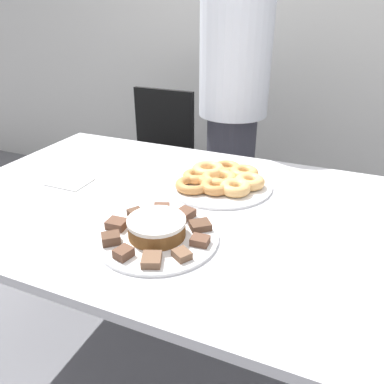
{
  "coord_description": "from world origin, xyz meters",
  "views": [
    {
      "loc": [
        0.37,
        -1.01,
        1.33
      ],
      "look_at": [
        -0.05,
        -0.02,
        0.8
      ],
      "focal_mm": 35.0,
      "sensor_mm": 36.0,
      "label": 1
    }
  ],
  "objects": [
    {
      "name": "ground_plane",
      "position": [
        0.0,
        0.0,
        0.0
      ],
      "size": [
        12.0,
        12.0,
        0.0
      ],
      "primitive_type": "plane",
      "color": "slate"
    },
    {
      "name": "wall_back",
      "position": [
        0.0,
        1.62,
        1.3
      ],
      "size": [
        8.0,
        0.05,
        2.6
      ],
      "color": "silver",
      "rests_on": "ground_plane"
    },
    {
      "name": "table",
      "position": [
        0.0,
        0.0,
        0.67
      ],
      "size": [
        1.84,
        1.03,
        0.74
      ],
      "color": "silver",
      "rests_on": "ground_plane"
    },
    {
      "name": "person_standing",
      "position": [
        -0.18,
        0.85,
        0.88
      ],
      "size": [
        0.35,
        0.35,
        1.68
      ],
      "color": "#383842",
      "rests_on": "ground_plane"
    },
    {
      "name": "office_chair_left",
      "position": [
        -0.67,
        0.86,
        0.43
      ],
      "size": [
        0.45,
        0.45,
        0.9
      ],
      "rotation": [
        0.0,
        0.0,
        -0.03
      ],
      "color": "black",
      "rests_on": "ground_plane"
    },
    {
      "name": "plate_cake",
      "position": [
        -0.07,
        -0.22,
        0.74
      ],
      "size": [
        0.35,
        0.35,
        0.01
      ],
      "color": "white",
      "rests_on": "table"
    },
    {
      "name": "plate_donuts",
      "position": [
        -0.03,
        0.19,
        0.74
      ],
      "size": [
        0.39,
        0.39,
        0.01
      ],
      "color": "white",
      "rests_on": "table"
    },
    {
      "name": "frosted_cake",
      "position": [
        -0.07,
        -0.22,
        0.78
      ],
      "size": [
        0.17,
        0.17,
        0.05
      ],
      "color": "brown",
      "rests_on": "plate_cake"
    },
    {
      "name": "lamington_0",
      "position": [
        -0.02,
        -0.34,
        0.76
      ],
      "size": [
        0.07,
        0.07,
        0.02
      ],
      "rotation": [
        0.0,
        0.0,
        5.09
      ],
      "color": "brown",
      "rests_on": "plate_cake"
    },
    {
      "name": "lamington_1",
      "position": [
        0.04,
        -0.29,
        0.76
      ],
      "size": [
        0.06,
        0.06,
        0.02
      ],
      "rotation": [
        0.0,
        0.0,
        5.72
      ],
      "color": "brown",
      "rests_on": "plate_cake"
    },
    {
      "name": "lamington_2",
      "position": [
        0.06,
        -0.21,
        0.76
      ],
      "size": [
        0.05,
        0.04,
        0.02
      ],
      "rotation": [
        0.0,
        0.0,
        6.35
      ],
      "color": "brown",
      "rests_on": "plate_cake"
    },
    {
      "name": "lamington_3",
      "position": [
        0.03,
        -0.14,
        0.76
      ],
      "size": [
        0.08,
        0.08,
        0.02
      ],
      "rotation": [
        0.0,
        0.0,
        6.97
      ],
      "color": "#513828",
      "rests_on": "plate_cake"
    },
    {
      "name": "lamington_4",
      "position": [
        -0.04,
        -0.09,
        0.76
      ],
      "size": [
        0.06,
        0.07,
        0.03
      ],
      "rotation": [
        0.0,
        0.0,
        7.6
      ],
      "color": "brown",
      "rests_on": "plate_cake"
    },
    {
      "name": "lamington_5",
      "position": [
        -0.12,
        -0.1,
        0.76
      ],
      "size": [
        0.07,
        0.07,
        0.02
      ],
      "rotation": [
        0.0,
        0.0,
        8.23
      ],
      "color": "brown",
      "rests_on": "plate_cake"
    },
    {
      "name": "lamington_6",
      "position": [
        -0.18,
        -0.15,
        0.76
      ],
      "size": [
        0.06,
        0.06,
        0.02
      ],
      "rotation": [
        0.0,
        0.0,
        8.86
      ],
      "color": "#513828",
      "rests_on": "plate_cake"
    },
    {
      "name": "lamington_7",
      "position": [
        -0.2,
        -0.23,
        0.76
      ],
      "size": [
        0.06,
        0.05,
        0.02
      ],
      "rotation": [
        0.0,
        0.0,
        9.49
      ],
      "color": "brown",
      "rests_on": "plate_cake"
    },
    {
      "name": "lamington_8",
      "position": [
        -0.17,
        -0.3,
        0.76
      ],
      "size": [
        0.07,
        0.06,
        0.03
      ],
      "rotation": [
        0.0,
        0.0,
        10.12
      ],
      "color": "#513828",
      "rests_on": "plate_cake"
    },
    {
      "name": "lamington_9",
      "position": [
        -0.1,
        -0.34,
        0.76
      ],
      "size": [
        0.05,
        0.05,
        0.02
      ],
      "rotation": [
        0.0,
        0.0,
        10.74
      ],
      "color": "brown",
      "rests_on": "plate_cake"
    },
    {
      "name": "donut_0",
      "position": [
        -0.03,
        0.19,
        0.77
      ],
      "size": [
        0.13,
        0.13,
        0.04
      ],
      "color": "tan",
      "rests_on": "plate_donuts"
    },
    {
      "name": "donut_1",
      "position": [
        -0.09,
        0.25,
        0.77
      ],
      "size": [
        0.13,
        0.13,
        0.04
      ],
      "color": "#E5AD66",
      "rests_on": "plate_donuts"
    },
    {
      "name": "donut_2",
      "position": [
        -0.11,
        0.18,
        0.76
      ],
      "size": [
        0.11,
        0.11,
        0.03
      ],
      "color": "#D18E4C",
      "rests_on": "plate_donuts"
    },
    {
      "name": "donut_3",
      "position": [
        -0.1,
        0.1,
        0.76
      ],
      "size": [
        0.13,
        0.13,
        0.03
      ],
      "color": "#C68447",
      "rests_on": "plate_donuts"
    },
    {
      "name": "donut_4",
      "position": [
        -0.02,
        0.12,
        0.77
      ],
      "size": [
        0.11,
        0.11,
        0.04
      ],
      "color": "#C68447",
      "rests_on": "plate_donuts"
    },
    {
      "name": "donut_5",
      "position": [
        0.05,
        0.13,
        0.77
      ],
      "size": [
        0.11,
        0.11,
        0.04
      ],
      "color": "#E5AD66",
      "rests_on": "plate_donuts"
    },
    {
      "name": "donut_6",
      "position": [
        0.09,
        0.2,
        0.77
      ],
      "size": [
        0.11,
        0.11,
        0.04
      ],
      "color": "#E5AD66",
      "rests_on": "plate_donuts"
    },
    {
      "name": "donut_7",
      "position": [
        0.04,
        0.27,
        0.77
      ],
      "size": [
        0.11,
        0.11,
        0.04
      ],
      "color": "tan",
      "rests_on": "plate_donuts"
    },
    {
      "name": "donut_8",
      "position": [
        -0.03,
        0.29,
        0.77
      ],
      "size": [
        0.11,
        0.11,
        0.03
      ],
      "color": "#D18E4C",
      "rests_on": "plate_donuts"
    },
    {
      "name": "napkin",
      "position": [
        -0.56,
        -0.01,
        0.74
      ],
      "size": [
        0.15,
        0.12,
        0.01
      ],
      "color": "white",
      "rests_on": "table"
    }
  ]
}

